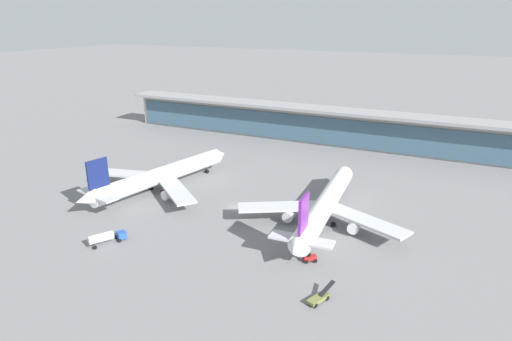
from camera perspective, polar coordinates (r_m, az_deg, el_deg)
The scene contains 7 objects.
ground_plane at distance 121.84m, azimuth -2.56°, elevation -4.88°, with size 1200.00×1200.00×0.00m, color slate.
airliner_left_stand at distance 134.82m, azimuth -12.60°, elevation -0.70°, with size 42.90×56.62×15.21m.
airliner_centre_stand at distance 112.64m, azimuth 9.05°, elevation -4.56°, with size 43.86×57.13×15.21m.
service_truck_near_nose_blue at distance 108.30m, azimuth -19.20°, elevation -8.30°, with size 6.17×8.60×2.95m.
service_truck_under_wing_red at distance 96.75m, azimuth 7.10°, elevation -11.34°, with size 3.32×3.05×2.05m.
service_truck_mid_apron_olive at distance 85.06m, azimuth 8.30°, elevation -16.24°, with size 3.86×6.80×2.70m.
terminal_building at distance 185.05m, azimuth 8.39°, elevation 6.04°, with size 183.60×12.80×15.20m.
Camera 1 is at (52.85, -97.65, 50.16)m, focal length 30.37 mm.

